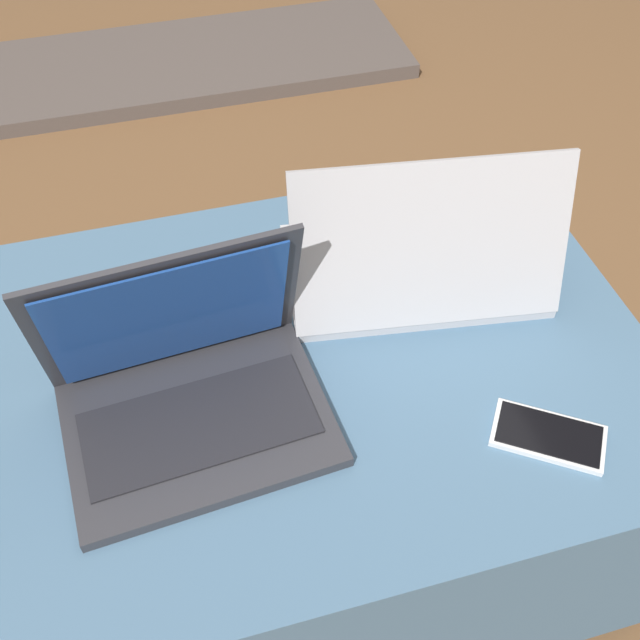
% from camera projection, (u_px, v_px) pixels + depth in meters
% --- Properties ---
extents(ground_plane, '(14.00, 14.00, 0.00)m').
position_uv_depth(ground_plane, '(319.00, 510.00, 1.35)').
color(ground_plane, brown).
extents(ottoman, '(0.90, 0.69, 0.44)m').
position_uv_depth(ottoman, '(319.00, 442.00, 1.18)').
color(ottoman, '#2A3D4E').
rests_on(ottoman, ground_plane).
extents(laptop_near, '(0.34, 0.26, 0.24)m').
position_uv_depth(laptop_near, '(189.00, 386.00, 0.92)').
color(laptop_near, '#333338').
rests_on(laptop_near, ottoman).
extents(laptop_far, '(0.40, 0.29, 0.24)m').
position_uv_depth(laptop_far, '(417.00, 261.00, 1.07)').
color(laptop_far, silver).
rests_on(laptop_far, ottoman).
extents(cell_phone, '(0.15, 0.14, 0.01)m').
position_uv_depth(cell_phone, '(548.00, 436.00, 0.93)').
color(cell_phone, white).
rests_on(cell_phone, ottoman).
extents(fireplace_hearth, '(1.40, 0.50, 0.04)m').
position_uv_depth(fireplace_hearth, '(185.00, 63.00, 2.37)').
color(fireplace_hearth, '#564C47').
rests_on(fireplace_hearth, ground_plane).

